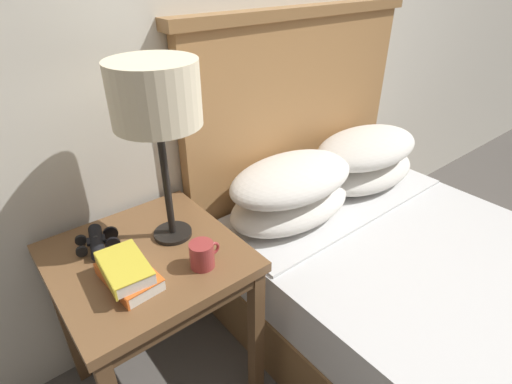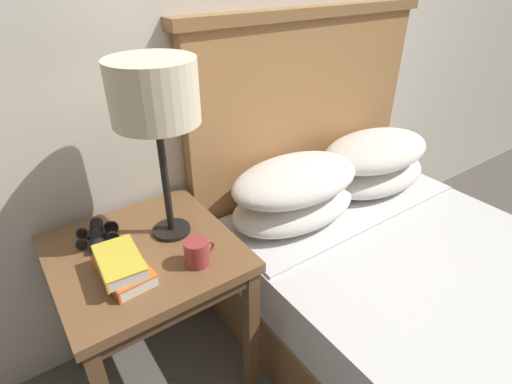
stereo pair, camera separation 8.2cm
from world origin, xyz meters
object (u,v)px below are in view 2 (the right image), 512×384
Objects in this scene: bed at (423,296)px; book_on_nightstand at (123,271)px; coffee_mug at (197,252)px; table_lamp at (154,96)px; nightstand at (147,270)px; binoculars_pair at (97,235)px; book_stacked_on_top at (119,262)px.

bed is 1.16m from book_on_nightstand.
table_lamp is at bearing 88.66° from coffee_mug.
coffee_mug is (0.12, -0.17, 0.13)m from nightstand.
binoculars_pair is (-0.11, 0.13, 0.11)m from nightstand.
book_on_nightstand is (-0.09, -0.09, 0.11)m from nightstand.
binoculars_pair is at bearing 129.33° from nightstand.
nightstand is at bearing -50.67° from binoculars_pair.
nightstand is 1.15× the size of table_lamp.
coffee_mug is at bearing -19.01° from book_stacked_on_top.
coffee_mug is (0.21, -0.08, 0.02)m from book_on_nightstand.
nightstand is 6.57× the size of coffee_mug.
book_stacked_on_top reaches higher than book_on_nightstand.
nightstand is 0.37× the size of bed.
coffee_mug is (-0.00, -0.20, -0.44)m from table_lamp.
book_stacked_on_top is at bearing -138.20° from nightstand.
book_on_nightstand is at bearing 160.09° from coffee_mug.
bed is 0.97m from coffee_mug.
bed is 3.12× the size of table_lamp.
nightstand is at bearing 41.80° from book_stacked_on_top.
binoculars_pair is 1.60× the size of coffee_mug.
book_stacked_on_top is at bearing 160.99° from coffee_mug.
nightstand is 3.13× the size of book_on_nightstand.
book_on_nightstand is 0.22m from coffee_mug.
binoculars_pair is (-0.01, 0.22, 0.00)m from book_on_nightstand.
book_on_nightstand is at bearing 7.26° from book_stacked_on_top.
nightstand is 0.20m from book_stacked_on_top.
binoculars_pair is at bearing 149.24° from bed.
coffee_mug reaches higher than book_on_nightstand.
table_lamp is 0.52m from binoculars_pair.
table_lamp reaches higher than book_on_nightstand.
bed is at bearing -30.76° from binoculars_pair.
book_on_nightstand is at bearing -136.23° from nightstand.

